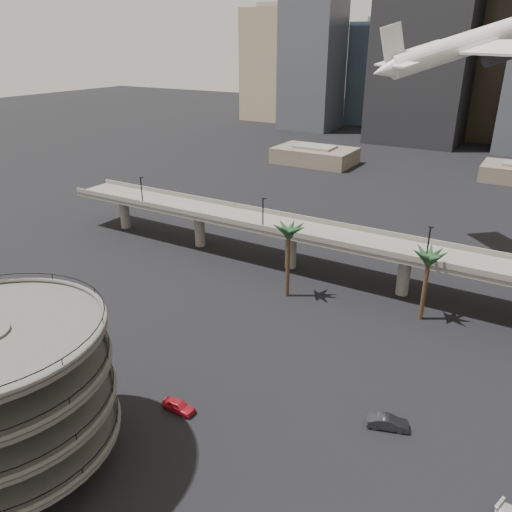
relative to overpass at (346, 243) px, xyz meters
The scene contains 7 objects.
ground 55.48m from the overpass, 90.00° to the right, with size 700.00×700.00×0.00m, color black.
overpass is the anchor object (origin of this frame).
palm_trees 23.10m from the overpass, 19.31° to the right, with size 54.40×18.40×14.00m.
low_buildings 87.69m from the overpass, 85.49° to the left, with size 135.00×27.50×6.80m.
airborne_jet 40.44m from the overpass, 52.79° to the left, with size 30.65×29.70×13.82m.
car_a 44.51m from the overpass, 94.51° to the right, with size 1.70×4.21×1.44m, color red.
car_b 39.32m from the overpass, 60.73° to the right, with size 1.66×4.76×1.57m, color #222228.
Camera 1 is at (28.99, -25.05, 41.02)m, focal length 35.00 mm.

